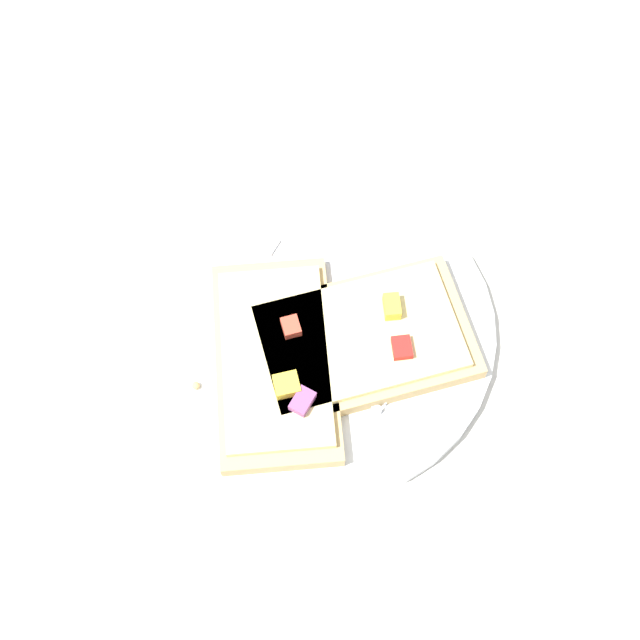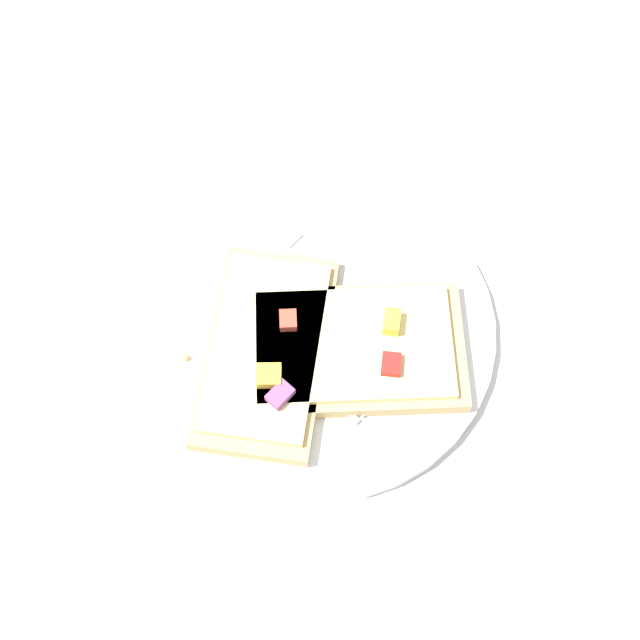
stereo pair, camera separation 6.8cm
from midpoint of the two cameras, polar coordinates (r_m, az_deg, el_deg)
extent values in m
plane|color=beige|center=(0.70, 2.77, -1.07)|extent=(4.00, 4.00, 0.00)
cylinder|color=white|center=(0.69, 2.79, -0.86)|extent=(0.27, 0.27, 0.01)
cube|color=silver|center=(0.70, -3.14, 2.19)|extent=(0.12, 0.09, 0.01)
cube|color=silver|center=(0.67, 2.52, -3.01)|extent=(0.06, 0.05, 0.01)
cube|color=silver|center=(0.66, 4.48, -6.00)|extent=(0.03, 0.02, 0.00)
cube|color=silver|center=(0.66, 4.91, -5.58)|extent=(0.03, 0.02, 0.00)
cube|color=silver|center=(0.66, 5.33, -5.17)|extent=(0.03, 0.02, 0.00)
cube|color=silver|center=(0.67, 5.76, -4.76)|extent=(0.03, 0.02, 0.00)
cube|color=silver|center=(0.73, -1.11, 6.41)|extent=(0.07, 0.05, 0.01)
cube|color=silver|center=(0.70, 5.05, 1.70)|extent=(0.12, 0.08, 0.00)
cube|color=tan|center=(0.67, 5.05, -2.22)|extent=(0.18, 0.13, 0.01)
cube|color=beige|center=(0.66, 5.12, -1.88)|extent=(0.16, 0.12, 0.01)
cube|color=red|center=(0.65, 7.54, -3.14)|extent=(0.01, 0.02, 0.01)
cube|color=yellow|center=(0.67, 7.55, -0.12)|extent=(0.01, 0.02, 0.01)
cube|color=#D14733|center=(0.66, 0.86, -0.32)|extent=(0.02, 0.02, 0.01)
cube|color=tan|center=(0.67, -0.57, -2.35)|extent=(0.09, 0.17, 0.01)
cube|color=beige|center=(0.66, -0.58, -2.01)|extent=(0.08, 0.15, 0.01)
cube|color=#934C8E|center=(0.64, 0.45, -5.14)|extent=(0.02, 0.02, 0.01)
cube|color=yellow|center=(0.64, -0.29, -3.91)|extent=(0.02, 0.02, 0.01)
sphere|color=#DCB35C|center=(0.68, 1.19, -0.88)|extent=(0.01, 0.01, 0.01)
sphere|color=tan|center=(0.68, -5.81, -2.70)|extent=(0.01, 0.01, 0.01)
camera|label=1|loc=(0.03, -87.12, 6.08)|focal=50.00mm
camera|label=2|loc=(0.03, 92.88, -6.08)|focal=50.00mm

